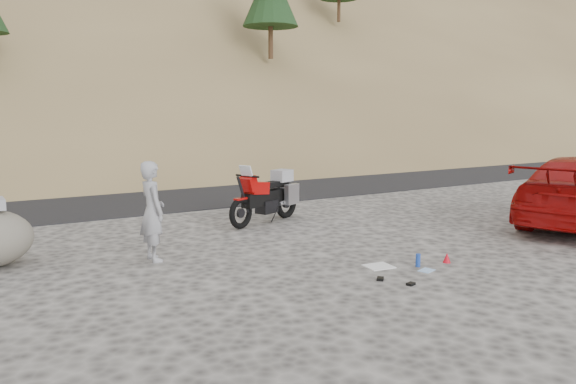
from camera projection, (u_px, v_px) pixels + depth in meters
name	position (u px, v px, depth m)	size (l,w,h in m)	color
ground	(284.00, 261.00, 10.04)	(140.00, 140.00, 0.00)	#403E3B
road	(141.00, 195.00, 17.71)	(120.00, 7.00, 0.05)	black
hillside	(17.00, 0.00, 43.23)	(120.00, 73.00, 46.72)	brown
motorcycle	(268.00, 196.00, 13.43)	(2.32, 1.23, 1.46)	black
man	(154.00, 260.00, 10.09)	(0.65, 0.43, 1.79)	#94949A
gear_white_cloth	(379.00, 266.00, 9.66)	(0.45, 0.40, 0.02)	white
gear_bottle	(418.00, 260.00, 9.65)	(0.08, 0.08, 0.23)	#193B98
gear_funnel	(447.00, 258.00, 9.91)	(0.14, 0.14, 0.18)	red
gear_glove_a	(411.00, 284.00, 8.65)	(0.13, 0.10, 0.04)	black
gear_glove_b	(380.00, 279.00, 8.90)	(0.14, 0.10, 0.05)	black
gear_blue_cloth	(426.00, 270.00, 9.42)	(0.27, 0.20, 0.01)	#96BCE8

